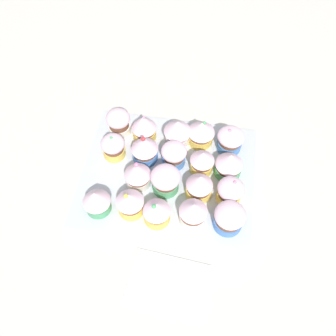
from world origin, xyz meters
The scene contains 22 objects.
ground_plane centered at (0.00, 0.00, -1.50)cm, with size 180.00×180.00×3.00cm, color beige.
baking_tray centered at (0.00, 0.00, 0.60)cm, with size 32.80×39.73×1.20cm.
cupcake_0 centered at (-10.01, -14.48, 4.62)cm, with size 6.54×6.54×6.73cm.
cupcake_1 centered at (-3.77, -14.18, 4.56)cm, with size 5.78×5.78×6.79cm.
cupcake_2 centered at (2.96, -13.40, 4.79)cm, with size 6.25×6.25×7.09cm.
cupcake_3 centered at (10.06, -13.19, 4.32)cm, with size 6.31×6.31×6.30cm.
cupcake_4 centered at (-10.11, -6.98, 4.81)cm, with size 5.95×5.95×7.07cm.
cupcake_5 centered at (-3.63, -7.49, 4.87)cm, with size 5.87×5.87×7.30cm.
cupcake_6 centered at (2.71, -7.36, 4.76)cm, with size 5.53×5.53×6.91cm.
cupcake_7 centered at (10.82, -6.17, 4.88)cm, with size 6.51×6.51×7.30cm.
cupcake_8 centered at (-11.15, 0.53, 4.71)cm, with size 5.86×5.86×7.19cm.
cupcake_9 centered at (-3.44, -0.14, 4.70)cm, with size 6.59×6.59×6.68cm.
cupcake_10 centered at (3.67, -0.77, 4.44)cm, with size 5.90×5.90×6.18cm.
cupcake_11 centered at (9.98, -0.62, 5.05)cm, with size 6.53×6.53×7.40cm.
cupcake_12 centered at (-10.07, 6.42, 4.72)cm, with size 5.95×5.95×7.17cm.
cupcake_13 centered at (-3.14, 6.28, 4.97)cm, with size 5.97×5.97×7.73cm.
cupcake_14 centered at (3.80, 6.10, 5.18)cm, with size 6.24×6.24×8.04cm.
cupcake_15 centered at (9.82, 7.47, 5.15)cm, with size 5.94×5.94×7.89cm.
cupcake_16 centered at (-10.87, 13.51, 4.87)cm, with size 6.03×6.03×6.97cm.
cupcake_17 centered at (3.58, 13.54, 4.35)cm, with size 5.55×5.55×6.39cm.
cupcake_18 centered at (10.47, 13.88, 4.88)cm, with size 5.80×5.80×7.16cm.
napkin centered at (-24.15, -4.10, 0.30)cm, with size 11.00×15.79×0.60cm, color white.
Camera 1 is at (-42.14, -7.04, 73.33)cm, focal length 38.67 mm.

